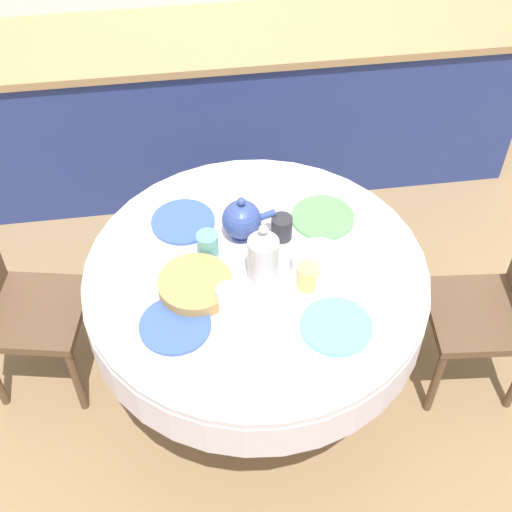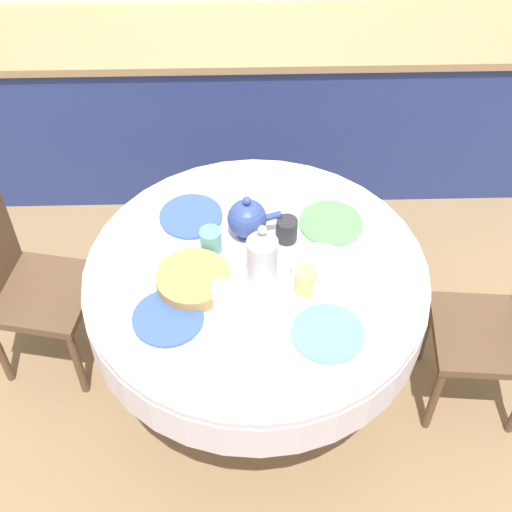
% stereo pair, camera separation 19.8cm
% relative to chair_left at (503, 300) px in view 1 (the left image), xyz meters
% --- Properties ---
extents(ground_plane, '(12.00, 12.00, 0.00)m').
position_rel_chair_left_xyz_m(ground_plane, '(-1.00, 0.09, -0.52)').
color(ground_plane, '#8E704C').
extents(kitchen_counter, '(3.24, 0.64, 0.89)m').
position_rel_chair_left_xyz_m(kitchen_counter, '(-1.00, 1.57, -0.07)').
color(kitchen_counter, navy).
rests_on(kitchen_counter, ground_plane).
extents(dining_table, '(1.31, 1.31, 0.75)m').
position_rel_chair_left_xyz_m(dining_table, '(-1.00, 0.09, 0.11)').
color(dining_table, olive).
rests_on(dining_table, ground_plane).
extents(chair_left, '(0.43, 0.43, 0.95)m').
position_rel_chair_left_xyz_m(chair_left, '(0.00, 0.00, 0.00)').
color(chair_left, brown).
rests_on(chair_left, ground_plane).
extents(chair_right, '(0.47, 0.47, 0.95)m').
position_rel_chair_left_xyz_m(chair_right, '(-1.98, 0.29, 0.00)').
color(chair_right, brown).
rests_on(chair_right, ground_plane).
extents(plate_near_left, '(0.25, 0.25, 0.01)m').
position_rel_chair_left_xyz_m(plate_near_left, '(-1.31, -0.13, 0.24)').
color(plate_near_left, '#3856AD').
rests_on(plate_near_left, dining_table).
extents(cup_near_left, '(0.08, 0.08, 0.10)m').
position_rel_chair_left_xyz_m(cup_near_left, '(-1.12, -0.07, 0.28)').
color(cup_near_left, white).
rests_on(cup_near_left, dining_table).
extents(plate_near_right, '(0.25, 0.25, 0.01)m').
position_rel_chair_left_xyz_m(plate_near_right, '(-0.76, -0.21, 0.24)').
color(plate_near_right, '#60BCB7').
rests_on(plate_near_right, dining_table).
extents(cup_near_right, '(0.08, 0.08, 0.10)m').
position_rel_chair_left_xyz_m(cup_near_right, '(-0.82, -0.01, 0.28)').
color(cup_near_right, '#DBB766').
rests_on(cup_near_right, dining_table).
extents(plate_far_left, '(0.25, 0.25, 0.01)m').
position_rel_chair_left_xyz_m(plate_far_left, '(-1.25, 0.38, 0.24)').
color(plate_far_left, '#3856AD').
rests_on(plate_far_left, dining_table).
extents(cup_far_left, '(0.08, 0.08, 0.10)m').
position_rel_chair_left_xyz_m(cup_far_left, '(-1.17, 0.20, 0.28)').
color(cup_far_left, '#5BA39E').
rests_on(cup_far_left, dining_table).
extents(plate_far_right, '(0.25, 0.25, 0.01)m').
position_rel_chair_left_xyz_m(plate_far_right, '(-0.69, 0.33, 0.24)').
color(plate_far_right, '#5BA85B').
rests_on(plate_far_right, dining_table).
extents(cup_far_right, '(0.08, 0.08, 0.10)m').
position_rel_chair_left_xyz_m(cup_far_right, '(-0.87, 0.25, 0.28)').
color(cup_far_right, '#28282D').
rests_on(cup_far_right, dining_table).
extents(coffee_carafe, '(0.11, 0.11, 0.26)m').
position_rel_chair_left_xyz_m(coffee_carafe, '(-0.98, 0.06, 0.35)').
color(coffee_carafe, '#B2B2B7').
rests_on(coffee_carafe, dining_table).
extents(teapot, '(0.21, 0.15, 0.20)m').
position_rel_chair_left_xyz_m(teapot, '(-1.02, 0.28, 0.32)').
color(teapot, '#33478E').
rests_on(teapot, dining_table).
extents(bread_basket, '(0.27, 0.27, 0.06)m').
position_rel_chair_left_xyz_m(bread_basket, '(-1.23, 0.02, 0.26)').
color(bread_basket, '#AD844C').
rests_on(bread_basket, dining_table).
extents(fruit_bowl, '(0.21, 0.21, 0.08)m').
position_rel_chair_left_xyz_m(fruit_bowl, '(-0.76, 0.05, 0.27)').
color(fruit_bowl, silver).
rests_on(fruit_bowl, dining_table).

